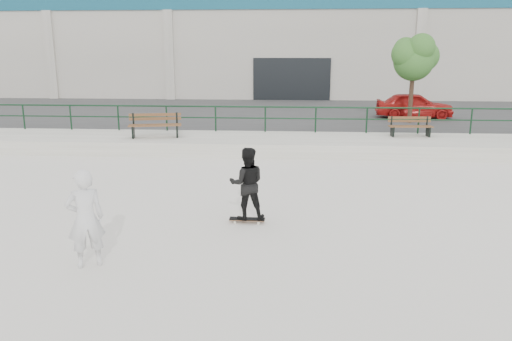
# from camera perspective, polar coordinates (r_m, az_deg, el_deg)

# --- Properties ---
(ground) EXTENTS (120.00, 120.00, 0.00)m
(ground) POSITION_cam_1_polar(r_m,az_deg,el_deg) (9.71, 3.50, -8.81)
(ground) COLOR white
(ground) RESTS_ON ground
(ledge) EXTENTS (30.00, 3.00, 0.50)m
(ledge) POSITION_cam_1_polar(r_m,az_deg,el_deg) (18.79, 3.89, 3.01)
(ledge) COLOR #B3B1A3
(ledge) RESTS_ON ground
(parking_strip) EXTENTS (60.00, 14.00, 0.50)m
(parking_strip) POSITION_cam_1_polar(r_m,az_deg,el_deg) (27.19, 4.01, 6.30)
(parking_strip) COLOR #393939
(parking_strip) RESTS_ON ground
(railing) EXTENTS (28.00, 0.06, 1.03)m
(railing) POSITION_cam_1_polar(r_m,az_deg,el_deg) (19.93, 3.96, 6.51)
(railing) COLOR #12331D
(railing) RESTS_ON ledge
(commercial_building) EXTENTS (44.20, 16.33, 8.00)m
(commercial_building) POSITION_cam_1_polar(r_m,az_deg,el_deg) (40.98, 4.20, 14.81)
(commercial_building) COLOR beige
(commercial_building) RESTS_ON ground
(bench_left) EXTENTS (2.02, 0.95, 0.90)m
(bench_left) POSITION_cam_1_polar(r_m,az_deg,el_deg) (19.16, -11.45, 5.08)
(bench_left) COLOR brown
(bench_left) RESTS_ON ledge
(bench_right) EXTENTS (1.64, 0.56, 0.75)m
(bench_right) POSITION_cam_1_polar(r_m,az_deg,el_deg) (19.86, 17.21, 4.82)
(bench_right) COLOR brown
(bench_right) RESTS_ON ledge
(tree) EXTENTS (2.20, 1.95, 3.90)m
(tree) POSITION_cam_1_polar(r_m,az_deg,el_deg) (23.53, 17.67, 12.33)
(tree) COLOR #492E24
(tree) RESTS_ON parking_strip
(red_car) EXTENTS (3.69, 1.68, 1.23)m
(red_car) POSITION_cam_1_polar(r_m,az_deg,el_deg) (25.30, 17.63, 7.12)
(red_car) COLOR red
(red_car) RESTS_ON parking_strip
(skateboard) EXTENTS (0.79, 0.23, 0.09)m
(skateboard) POSITION_cam_1_polar(r_m,az_deg,el_deg) (11.02, -1.02, -5.60)
(skateboard) COLOR black
(skateboard) RESTS_ON ground
(standing_skater) EXTENTS (0.85, 0.70, 1.59)m
(standing_skater) POSITION_cam_1_polar(r_m,az_deg,el_deg) (10.78, -1.04, -1.50)
(standing_skater) COLOR black
(standing_skater) RESTS_ON skateboard
(seated_skater) EXTENTS (0.76, 0.68, 1.75)m
(seated_skater) POSITION_cam_1_polar(r_m,az_deg,el_deg) (9.11, -18.92, -5.23)
(seated_skater) COLOR silver
(seated_skater) RESTS_ON ground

